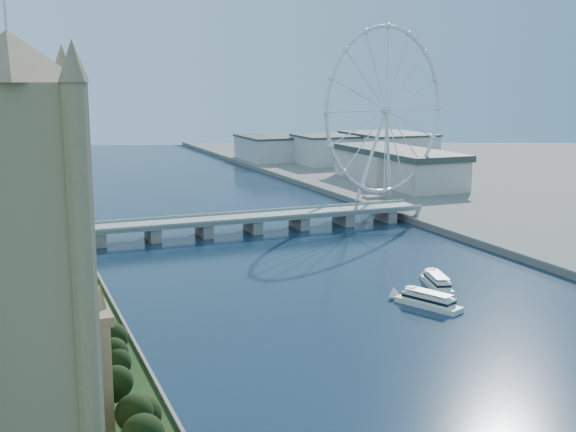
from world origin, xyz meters
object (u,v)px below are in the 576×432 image
london_eye (386,111)px  tour_boat_far (437,288)px  tour_boat_near (428,307)px  victoria_tower (22,253)px

london_eye → tour_boat_far: 224.15m
london_eye → tour_boat_near: bearing=-115.2°
victoria_tower → tour_boat_far: victoria_tower is taller
victoria_tower → tour_boat_near: bearing=28.2°
victoria_tower → tour_boat_near: 181.18m
victoria_tower → london_eye: london_eye is taller
victoria_tower → london_eye: 393.99m
victoria_tower → tour_boat_far: (170.93, 103.55, -54.49)m
victoria_tower → london_eye: size_ratio=0.90×
tour_boat_far → victoria_tower: bearing=-132.2°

